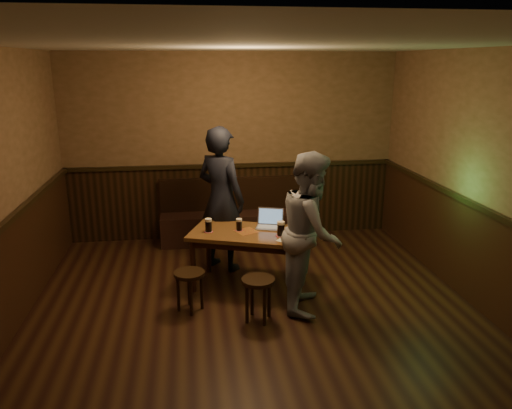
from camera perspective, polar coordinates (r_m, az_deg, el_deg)
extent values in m
cube|color=black|center=(5.25, 0.49, -14.42)|extent=(5.00, 6.00, 0.02)
cube|color=beige|center=(4.53, 0.58, 18.03)|extent=(5.00, 6.00, 0.02)
cube|color=brown|center=(7.62, -2.77, 6.55)|extent=(5.00, 0.02, 2.80)
cube|color=brown|center=(5.63, 26.71, 1.44)|extent=(0.02, 6.00, 2.80)
cube|color=black|center=(7.78, -2.67, 0.32)|extent=(4.98, 0.04, 1.10)
cube|color=black|center=(5.86, 25.43, -6.63)|extent=(0.04, 5.98, 1.10)
cube|color=black|center=(7.61, -2.70, 4.47)|extent=(4.98, 0.06, 0.06)
cube|color=black|center=(5.66, 25.87, -1.22)|extent=(0.06, 5.98, 0.06)
cube|color=black|center=(7.62, -2.50, -2.58)|extent=(2.20, 0.50, 0.45)
cube|color=black|center=(7.67, -2.69, 1.26)|extent=(2.20, 0.10, 0.50)
cube|color=#523617|center=(5.97, -1.10, -3.30)|extent=(1.49, 1.15, 0.05)
cube|color=black|center=(5.99, -1.10, -3.94)|extent=(1.34, 1.01, 0.07)
cube|color=maroon|center=(5.96, -1.11, -3.07)|extent=(0.32, 0.32, 0.00)
cylinder|color=black|center=(5.98, -7.21, -6.99)|extent=(0.07, 0.07, 0.65)
cylinder|color=black|center=(6.51, -5.47, -4.99)|extent=(0.07, 0.07, 0.65)
cylinder|color=black|center=(5.72, 3.93, -7.99)|extent=(0.07, 0.07, 0.65)
cylinder|color=black|center=(6.27, 4.74, -5.81)|extent=(0.07, 0.07, 0.65)
cylinder|color=black|center=(5.52, -7.64, -7.83)|extent=(0.36, 0.36, 0.04)
cylinder|color=black|center=(5.62, -6.23, -9.77)|extent=(0.04, 0.04, 0.43)
cylinder|color=black|center=(5.72, -7.67, -9.31)|extent=(0.04, 0.04, 0.43)
cylinder|color=black|center=(5.60, -8.88, -9.95)|extent=(0.04, 0.04, 0.43)
cylinder|color=black|center=(5.49, -7.43, -10.44)|extent=(0.04, 0.04, 0.43)
cylinder|color=black|center=(5.25, 0.25, -8.68)|extent=(0.46, 0.46, 0.04)
cylinder|color=black|center=(5.41, 1.51, -10.58)|extent=(0.04, 0.04, 0.46)
cylinder|color=black|center=(5.46, -0.46, -10.33)|extent=(0.04, 0.04, 0.46)
cylinder|color=black|center=(5.30, -1.05, -11.21)|extent=(0.04, 0.04, 0.46)
cylinder|color=black|center=(5.25, 0.98, -11.47)|extent=(0.04, 0.04, 0.46)
cylinder|color=#A2132F|center=(5.97, -5.43, -3.11)|extent=(0.11, 0.11, 0.00)
cylinder|color=silver|center=(5.97, -5.43, -3.08)|extent=(0.09, 0.09, 0.00)
cylinder|color=black|center=(5.95, -5.45, -2.47)|extent=(0.08, 0.08, 0.13)
cylinder|color=beige|center=(5.92, -5.47, -1.74)|extent=(0.08, 0.08, 0.03)
cylinder|color=#A2132F|center=(5.99, -1.94, -2.97)|extent=(0.10, 0.10, 0.00)
cylinder|color=silver|center=(5.99, -1.94, -2.94)|extent=(0.08, 0.08, 0.00)
cylinder|color=black|center=(5.97, -1.94, -2.40)|extent=(0.07, 0.07, 0.12)
cylinder|color=beige|center=(5.95, -1.95, -1.74)|extent=(0.07, 0.07, 0.03)
cylinder|color=#A2132F|center=(5.81, 2.84, -3.60)|extent=(0.12, 0.12, 0.00)
cylinder|color=silver|center=(5.81, 2.84, -3.56)|extent=(0.10, 0.10, 0.00)
cylinder|color=black|center=(5.79, 2.85, -2.90)|extent=(0.08, 0.08, 0.14)
cylinder|color=beige|center=(5.76, 2.87, -2.09)|extent=(0.09, 0.09, 0.03)
cube|color=silver|center=(6.07, 1.53, -2.65)|extent=(0.37, 0.31, 0.02)
cube|color=#B2B2B7|center=(6.07, 1.53, -2.57)|extent=(0.33, 0.25, 0.00)
cube|color=silver|center=(6.14, 1.69, -1.33)|extent=(0.32, 0.16, 0.21)
cube|color=slate|center=(6.13, 1.67, -1.36)|extent=(0.29, 0.14, 0.18)
cube|color=silver|center=(5.66, 3.57, -4.16)|extent=(0.26, 0.26, 0.00)
imported|color=black|center=(6.45, -4.01, 0.64)|extent=(0.82, 0.79, 1.89)
imported|color=gray|center=(5.44, 6.37, -3.10)|extent=(0.90, 1.02, 1.75)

